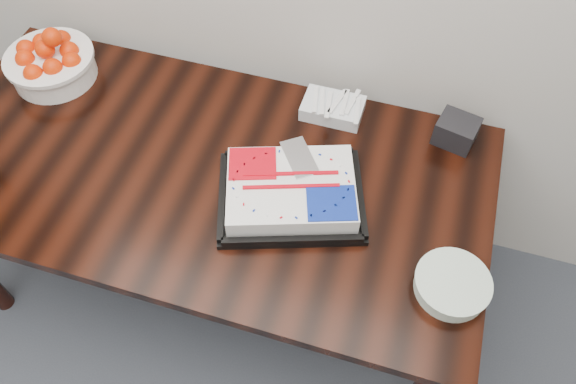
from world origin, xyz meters
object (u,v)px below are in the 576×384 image
(plate_stack, at_px, (452,285))
(napkin_box, at_px, (456,131))
(cake_tray, at_px, (291,192))
(tangerine_bowl, at_px, (49,58))
(table, at_px, (205,185))

(plate_stack, xyz_separation_m, napkin_box, (-0.06, 0.54, 0.02))
(plate_stack, bearing_deg, cake_tray, 162.46)
(tangerine_bowl, relative_size, plate_stack, 1.50)
(cake_tray, xyz_separation_m, napkin_box, (0.44, 0.38, 0.00))
(tangerine_bowl, bearing_deg, cake_tray, -15.70)
(table, relative_size, napkin_box, 14.55)
(cake_tray, height_order, plate_stack, cake_tray)
(table, height_order, napkin_box, napkin_box)
(cake_tray, xyz_separation_m, plate_stack, (0.50, -0.16, -0.01))
(cake_tray, bearing_deg, napkin_box, 41.08)
(table, bearing_deg, plate_stack, -13.31)
(cake_tray, height_order, napkin_box, same)
(cake_tray, xyz_separation_m, tangerine_bowl, (-0.96, 0.27, 0.04))
(cake_tray, relative_size, napkin_box, 4.17)
(tangerine_bowl, xyz_separation_m, plate_stack, (1.46, -0.43, -0.06))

